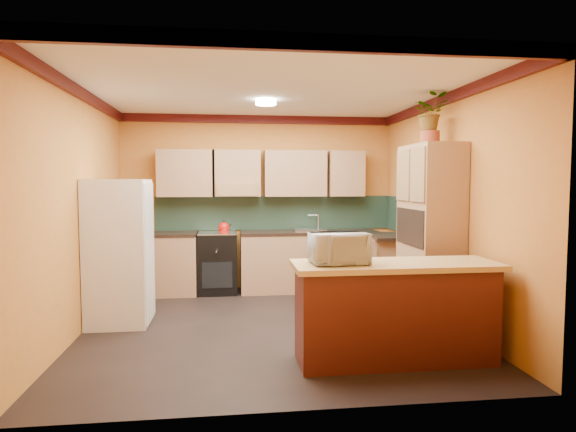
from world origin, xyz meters
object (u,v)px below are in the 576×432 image
object	(u,v)px
pantry	(430,235)
microwave	(339,248)
fridge	(119,252)
stove	(218,263)
base_cabinets_back	(259,263)
breakfast_bar	(395,315)

from	to	relation	value
pantry	microwave	xyz separation A→B (m)	(-1.34, -1.10, 0.02)
fridge	microwave	xyz separation A→B (m)	(2.26, -1.55, 0.22)
stove	microwave	size ratio (longest dim) A/B	1.80
stove	fridge	size ratio (longest dim) A/B	0.54
base_cabinets_back	pantry	xyz separation A→B (m)	(1.87, -1.94, 0.61)
breakfast_bar	pantry	bearing A→B (deg)	53.84
stove	fridge	world-z (taller)	fridge
stove	base_cabinets_back	bearing A→B (deg)	0.00
fridge	pantry	bearing A→B (deg)	-7.16
stove	microwave	xyz separation A→B (m)	(1.16, -3.04, 0.61)
stove	pantry	world-z (taller)	pantry
stove	breakfast_bar	world-z (taller)	stove
pantry	microwave	bearing A→B (deg)	-140.66
stove	microwave	distance (m)	3.31
fridge	breakfast_bar	bearing A→B (deg)	-28.95
fridge	pantry	distance (m)	3.63
base_cabinets_back	pantry	distance (m)	2.76
base_cabinets_back	breakfast_bar	xyz separation A→B (m)	(1.07, -3.04, 0.00)
microwave	stove	bearing A→B (deg)	106.75
breakfast_bar	stove	bearing A→B (deg)	119.18
fridge	microwave	world-z (taller)	fridge
pantry	microwave	distance (m)	1.73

